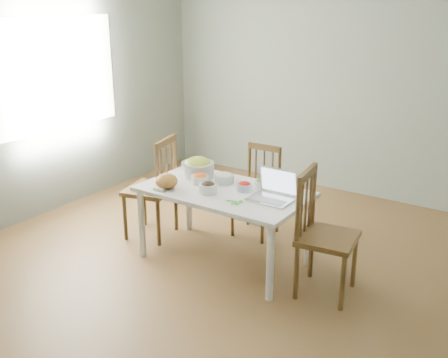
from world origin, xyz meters
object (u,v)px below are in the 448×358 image
Objects in this scene: chair_left at (150,187)px; bowl_squash at (198,167)px; bread_boule at (166,181)px; laptop at (270,187)px; chair_right at (328,235)px; dining_table at (224,226)px; chair_far at (256,192)px.

bowl_squash is (0.50, 0.13, 0.26)m from chair_left.
laptop reaches higher than bread_boule.
chair_right is 5.16× the size of bread_boule.
dining_table is 0.65m from bread_boule.
laptop is at bearing 81.94° from chair_right.
chair_right is at bearing -0.26° from dining_table.
bread_boule is 0.42m from bowl_squash.
bowl_squash is at bearing 157.15° from dining_table.
chair_far is at bearing 111.83° from chair_left.
dining_table is at bearing 179.34° from laptop.
chair_left is 1.00× the size of chair_right.
chair_far is 0.91m from laptop.
chair_left is 3.32× the size of bowl_squash.
chair_left is at bearing 148.24° from bread_boule.
chair_right reaches higher than laptop.
bowl_squash reaches higher than bread_boule.
chair_far is 2.54× the size of laptop.
chair_left reaches higher than dining_table.
bowl_squash is at bearing 168.18° from laptop.
chair_right reaches higher than bread_boule.
chair_left reaches higher than bowl_squash.
chair_right is at bearing 75.24° from chair_left.
chair_left is 0.60m from bread_boule.
bread_boule is at bearing -165.28° from laptop.
chair_far is 1.02m from bread_boule.
chair_right is 2.90× the size of laptop.
bread_boule is 0.94m from laptop.
bowl_squash is (-1.41, 0.18, 0.26)m from chair_right.
chair_far is (-0.06, 0.65, 0.11)m from dining_table.
chair_right is 1.45m from bowl_squash.
dining_table is 4.14× the size of laptop.
bread_boule is at bearing 44.90° from chair_left.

